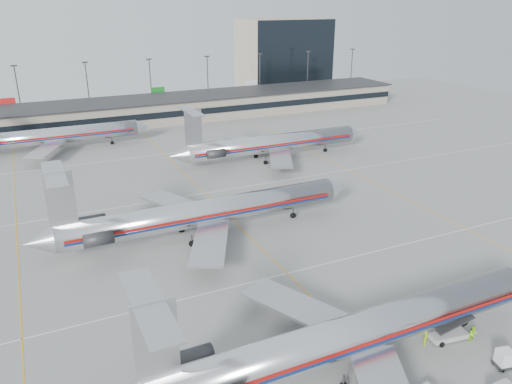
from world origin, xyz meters
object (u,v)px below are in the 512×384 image
jet_second_row (199,213)px  belt_loader (449,334)px  uld_container (505,359)px  jet_foreground (349,335)px

jet_second_row → belt_loader: bearing=-65.7°
jet_second_row → belt_loader: size_ratio=10.23×
jet_second_row → uld_container: (16.32, -37.55, -2.71)m
jet_foreground → belt_loader: jet_foreground is taller
uld_container → belt_loader: belt_loader is taller
belt_loader → jet_second_row: bearing=122.3°
jet_second_row → uld_container: bearing=-66.5°
jet_second_row → belt_loader: (14.69, -32.50, -2.95)m
uld_container → belt_loader: (-1.63, 5.05, -0.24)m
jet_second_row → uld_container: jet_second_row is taller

